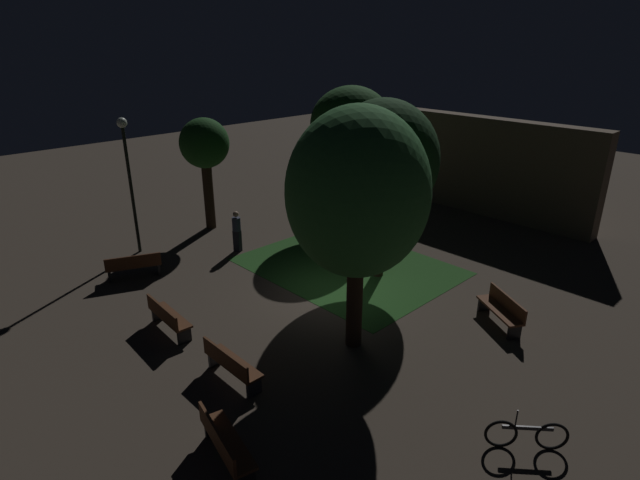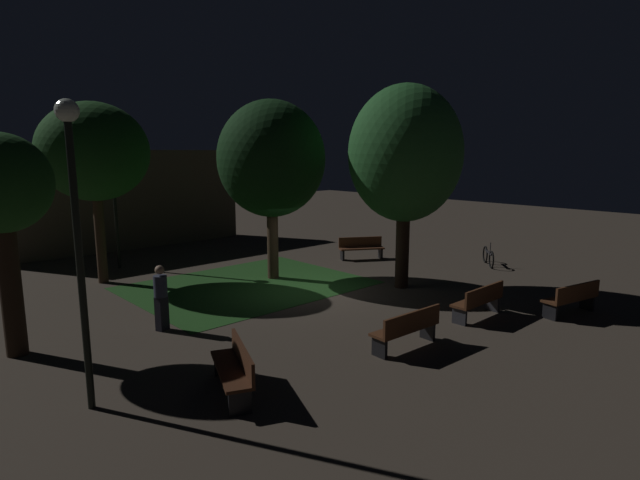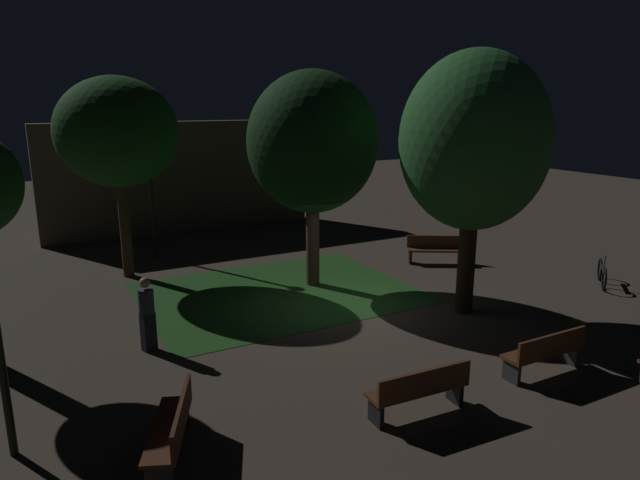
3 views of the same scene
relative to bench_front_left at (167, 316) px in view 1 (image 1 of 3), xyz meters
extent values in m
plane|color=#473D33|center=(1.52, 5.00, -0.48)|extent=(60.00, 60.00, 0.00)
cube|color=#23511E|center=(0.51, 6.80, -0.48)|extent=(7.13, 5.58, 0.01)
cube|color=#512D19|center=(0.00, 0.07, -0.03)|extent=(1.82, 0.58, 0.06)
cube|color=#512D19|center=(-0.01, -0.13, 0.20)|extent=(1.80, 0.16, 0.40)
cube|color=black|center=(-0.79, 0.12, -0.27)|extent=(0.10, 0.39, 0.42)
cube|color=black|center=(0.80, 0.03, -0.27)|extent=(0.10, 0.39, 0.42)
cube|color=#512D19|center=(3.04, 0.07, -0.03)|extent=(1.80, 0.49, 0.06)
cube|color=#512D19|center=(3.04, -0.14, 0.20)|extent=(1.80, 0.07, 0.40)
cube|color=#2D2D33|center=(2.24, 0.08, -0.27)|extent=(0.08, 0.38, 0.42)
cube|color=#2D2D33|center=(3.84, 0.07, -0.27)|extent=(0.08, 0.38, 0.42)
cube|color=brown|center=(6.21, 7.02, -0.03)|extent=(1.79, 1.34, 0.06)
cube|color=brown|center=(6.31, 7.20, 0.20)|extent=(1.57, 0.98, 0.40)
cube|color=black|center=(6.89, 6.60, -0.27)|extent=(0.27, 0.37, 0.42)
cube|color=black|center=(5.52, 7.43, -0.27)|extent=(0.27, 0.37, 0.42)
cube|color=#512D19|center=(5.07, -1.48, -0.03)|extent=(1.86, 0.86, 0.06)
cube|color=#512D19|center=(5.03, -1.68, 0.20)|extent=(1.77, 0.45, 0.40)
cube|color=black|center=(4.29, -1.30, -0.27)|extent=(0.16, 0.39, 0.42)
cube|color=black|center=(5.85, -1.65, -0.27)|extent=(0.16, 0.39, 0.42)
cube|color=#422314|center=(-3.96, 0.88, -0.03)|extent=(1.15, 1.84, 0.06)
cube|color=#422314|center=(-3.77, 0.80, 0.20)|extent=(0.76, 1.68, 0.40)
cube|color=black|center=(-4.27, 0.15, -0.27)|extent=(0.38, 0.22, 0.42)
cube|color=black|center=(-3.65, 1.62, -0.27)|extent=(0.38, 0.22, 0.42)
cylinder|color=#2D2116|center=(4.00, 3.28, 1.15)|extent=(0.43, 0.43, 3.26)
ellipsoid|color=#28662D|center=(4.00, 3.28, 3.74)|extent=(3.51, 3.51, 4.19)
cylinder|color=#2D2116|center=(-6.35, 5.48, 1.07)|extent=(0.43, 0.43, 3.10)
ellipsoid|color=#194719|center=(-6.35, 5.48, 3.17)|extent=(2.02, 2.02, 2.04)
cylinder|color=#423021|center=(1.71, 7.01, 1.05)|extent=(0.38, 0.38, 3.07)
ellipsoid|color=#143816|center=(1.71, 7.01, 3.57)|extent=(3.57, 3.57, 3.84)
cylinder|color=#423021|center=(-2.79, 10.38, 1.19)|extent=(0.32, 0.32, 3.34)
ellipsoid|color=#194719|center=(-2.79, 10.38, 3.80)|extent=(3.43, 3.43, 3.13)
cylinder|color=black|center=(-1.58, 12.13, 1.81)|extent=(0.12, 0.12, 4.59)
sphere|color=#F4E5B2|center=(-1.58, 12.13, 4.25)|extent=(0.36, 0.36, 0.36)
cylinder|color=black|center=(-5.99, 2.04, 1.89)|extent=(0.12, 0.12, 4.74)
sphere|color=white|center=(-5.99, 2.04, 4.41)|extent=(0.36, 0.36, 0.36)
torus|color=black|center=(9.30, 3.31, -0.15)|extent=(0.53, 0.48, 0.66)
torus|color=black|center=(8.56, 2.65, -0.15)|extent=(0.53, 0.48, 0.66)
cube|color=#232328|center=(8.93, 2.98, 0.03)|extent=(0.77, 0.69, 0.08)
cylinder|color=#232328|center=(8.75, 2.81, 0.25)|extent=(0.03, 0.03, 0.40)
cube|color=black|center=(-3.40, 4.78, -0.06)|extent=(0.33, 0.28, 0.84)
cylinder|color=#33384C|center=(-3.40, 4.78, 0.62)|extent=(0.32, 0.32, 0.52)
sphere|color=tan|center=(-3.40, 4.78, 1.02)|extent=(0.22, 0.22, 0.22)
cube|color=brown|center=(0.39, 15.75, 1.70)|extent=(10.67, 0.80, 4.37)
camera|label=1|loc=(11.81, -5.51, 7.24)|focal=28.65mm
camera|label=2|loc=(-8.51, -6.33, 3.78)|focal=28.11mm
camera|label=3|loc=(-5.54, -6.66, 4.65)|focal=31.66mm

